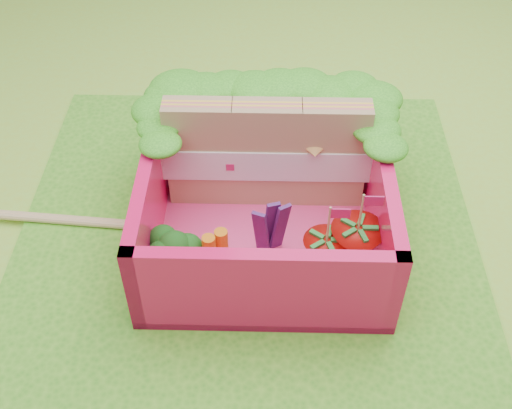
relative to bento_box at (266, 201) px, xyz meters
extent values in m
plane|color=#A6CE3A|center=(-0.10, 0.06, -0.31)|extent=(14.00, 14.00, 0.00)
cube|color=#4BA926|center=(-0.10, 0.06, -0.29)|extent=(2.60, 2.60, 0.03)
cube|color=#EF3D82|center=(0.00, 0.00, -0.25)|extent=(1.30, 1.30, 0.05)
cube|color=#FB155B|center=(0.00, 0.61, 0.00)|extent=(1.30, 0.07, 0.55)
cube|color=#FB155B|center=(0.00, -0.61, 0.00)|extent=(1.30, 0.07, 0.55)
cube|color=#FB155B|center=(-0.61, 0.00, 0.00)|extent=(0.07, 1.30, 0.55)
cube|color=#FB155B|center=(0.61, 0.00, 0.00)|extent=(0.07, 1.30, 0.55)
ellipsoid|color=#248117|center=(-0.50, 0.58, 0.33)|extent=(0.30, 0.30, 0.11)
ellipsoid|color=#248117|center=(-0.36, 0.58, 0.33)|extent=(0.30, 0.30, 0.11)
ellipsoid|color=#248117|center=(-0.21, 0.58, 0.33)|extent=(0.30, 0.30, 0.11)
ellipsoid|color=#248117|center=(-0.07, 0.58, 0.33)|extent=(0.30, 0.30, 0.11)
ellipsoid|color=#248117|center=(0.07, 0.58, 0.33)|extent=(0.30, 0.30, 0.11)
ellipsoid|color=#248117|center=(0.21, 0.58, 0.33)|extent=(0.30, 0.30, 0.11)
ellipsoid|color=#248117|center=(0.36, 0.58, 0.33)|extent=(0.30, 0.30, 0.11)
ellipsoid|color=#248117|center=(0.50, 0.58, 0.33)|extent=(0.30, 0.30, 0.11)
ellipsoid|color=#248117|center=(-0.58, 0.10, 0.33)|extent=(0.27, 0.27, 0.10)
ellipsoid|color=#248117|center=(-0.58, 0.24, 0.33)|extent=(0.27, 0.27, 0.10)
ellipsoid|color=#248117|center=(-0.58, 0.38, 0.33)|extent=(0.27, 0.27, 0.10)
ellipsoid|color=#248117|center=(-0.58, 0.52, 0.33)|extent=(0.27, 0.27, 0.10)
ellipsoid|color=#248117|center=(0.58, 0.10, 0.33)|extent=(0.27, 0.27, 0.10)
ellipsoid|color=#248117|center=(0.58, 0.24, 0.33)|extent=(0.27, 0.27, 0.10)
ellipsoid|color=#248117|center=(0.58, 0.38, 0.33)|extent=(0.27, 0.27, 0.10)
ellipsoid|color=#248117|center=(0.58, 0.52, 0.33)|extent=(0.27, 0.27, 0.10)
cube|color=tan|center=(-0.37, 0.28, 0.11)|extent=(0.37, 0.15, 0.66)
cube|color=tan|center=(0.00, 0.28, 0.11)|extent=(0.37, 0.15, 0.66)
cube|color=tan|center=(0.37, 0.28, 0.11)|extent=(0.37, 0.15, 0.66)
cube|color=white|center=(0.00, 0.28, 0.07)|extent=(1.20, 0.17, 0.20)
cylinder|color=#6C9E4C|center=(-0.48, -0.33, -0.16)|extent=(0.12, 0.12, 0.13)
ellipsoid|color=#134913|center=(-0.48, -0.33, -0.03)|extent=(0.33, 0.33, 0.12)
cylinder|color=orange|center=(-0.28, -0.33, -0.08)|extent=(0.07, 0.07, 0.29)
cylinder|color=orange|center=(-0.22, -0.28, -0.08)|extent=(0.07, 0.07, 0.28)
cube|color=#401650|center=(-0.02, -0.21, -0.04)|extent=(0.07, 0.04, 0.38)
cube|color=#401650|center=(0.03, -0.14, -0.04)|extent=(0.07, 0.04, 0.38)
cube|color=#401650|center=(0.08, -0.16, -0.04)|extent=(0.07, 0.05, 0.38)
cone|color=#B40B0F|center=(0.31, -0.30, -0.10)|extent=(0.24, 0.24, 0.24)
cylinder|color=tan|center=(0.31, -0.30, 0.14)|extent=(0.01, 0.01, 0.24)
cube|color=#CB2163|center=(0.36, -0.30, 0.22)|extent=(0.10, 0.01, 0.06)
cone|color=#B40B0F|center=(0.47, -0.24, -0.09)|extent=(0.28, 0.28, 0.28)
cylinder|color=tan|center=(0.47, -0.24, 0.17)|extent=(0.01, 0.01, 0.24)
cube|color=#CB2163|center=(0.52, -0.24, 0.25)|extent=(0.10, 0.01, 0.06)
cube|color=green|center=(0.50, -0.03, -0.20)|extent=(0.31, 0.22, 0.05)
cube|color=green|center=(0.50, -0.24, -0.20)|extent=(0.32, 0.21, 0.05)
cube|color=green|center=(0.21, -0.34, -0.20)|extent=(0.23, 0.31, 0.05)
cube|color=#EAB980|center=(-1.11, 0.06, -0.25)|extent=(2.05, 0.21, 0.04)
cube|color=#EAB980|center=(-1.05, 0.08, -0.25)|extent=(2.05, 0.21, 0.04)
camera|label=1|loc=(0.01, -2.47, 2.42)|focal=45.00mm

